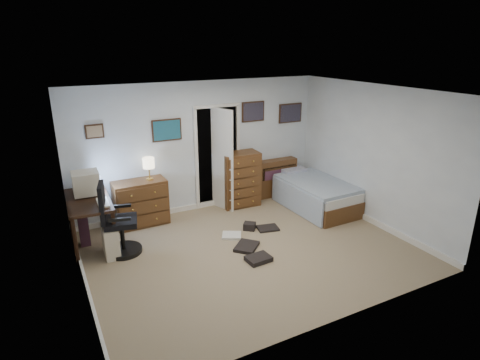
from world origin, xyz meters
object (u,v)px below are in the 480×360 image
Objects in this scene: office_chair at (117,227)px; low_dresser at (141,203)px; tall_dresser at (240,179)px; computer_desk at (83,210)px; bed at (313,193)px.

office_chair is 1.26× the size of low_dresser.
low_dresser is 0.84× the size of tall_dresser.
computer_desk is 0.75× the size of bed.
bed is (3.27, -0.79, -0.12)m from low_dresser.
tall_dresser is at bearing -1.52° from low_dresser.
low_dresser is at bearing 70.09° from office_chair.
office_chair reaches higher than tall_dresser.
low_dresser is 0.49× the size of bed.
bed is at bearing -28.31° from tall_dresser.
office_chair is at bearing -124.11° from low_dresser.
office_chair is 3.87m from bed.
low_dresser is at bearing 165.14° from bed.
computer_desk reaches higher than bed.
office_chair is at bearing -50.15° from computer_desk.
computer_desk is 1.21× the size of office_chair.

